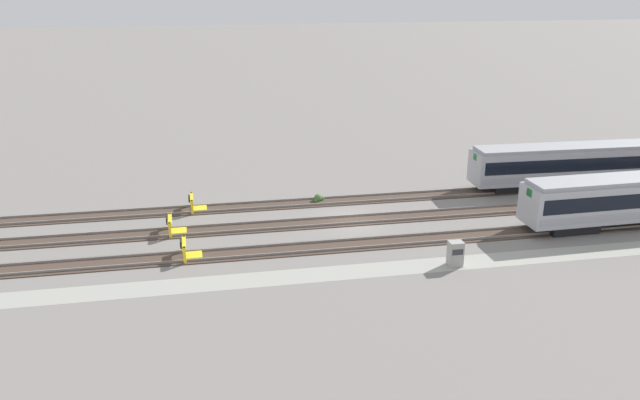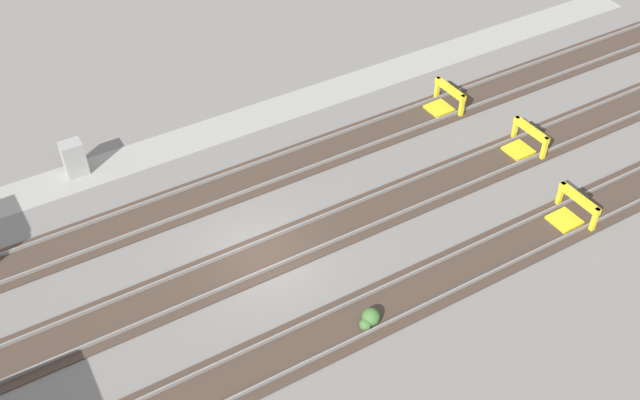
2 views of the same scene
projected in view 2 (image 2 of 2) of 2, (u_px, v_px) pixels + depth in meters
ground_plane at (264, 257)px, 28.34m from camera, size 400.00×400.00×0.00m
service_walkway at (180, 142)px, 33.62m from camera, size 54.00×2.00×0.01m
rail_track_nearest at (216, 191)px, 31.09m from camera, size 90.00×2.23×0.21m
rail_track_near_inner at (264, 256)px, 28.31m from camera, size 90.00×2.24×0.21m
rail_track_middle at (323, 336)px, 25.53m from camera, size 90.00×2.23×0.21m
bumper_stop_nearest_track at (445, 100)px, 35.25m from camera, size 1.36×2.01×1.22m
bumper_stop_near_inner_track at (525, 141)px, 32.87m from camera, size 1.36×2.01×1.22m
bumper_stop_middle_track at (572, 210)px, 29.54m from camera, size 1.36×2.01×1.22m
electrical_cabinet at (74, 158)px, 31.50m from camera, size 0.90×0.73×1.60m
weed_clump at (370, 318)px, 25.85m from camera, size 0.92×0.70×0.64m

